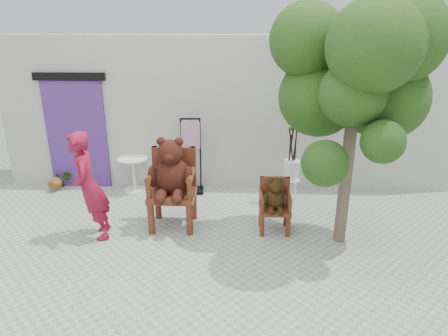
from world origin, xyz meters
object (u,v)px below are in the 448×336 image
Objects in this scene: cafe_table at (134,170)px; display_stand at (191,164)px; tree at (355,70)px; chair_big at (172,177)px; person at (89,187)px; chair_small at (275,200)px; stool_bucket at (291,169)px.

display_stand is at bearing -0.18° from cafe_table.
cafe_table is 0.19× the size of tree.
chair_big is at bearing 172.47° from tree.
chair_big is 1.81m from cafe_table.
person is 4.20m from tree.
chair_big is 1.70m from chair_small.
cafe_table is at bearing 150.58° from chair_small.
cafe_table is 0.47× the size of display_stand.
display_stand is at bearing 169.49° from stool_bucket.
display_stand is 1.04× the size of stool_bucket.
person is at bearing -94.92° from cafe_table.
cafe_table is 3.11m from stool_bucket.
tree reaches higher than chair_big.
chair_big is at bearing -54.20° from cafe_table.
display_stand reaches higher than chair_small.
chair_big is 2.17× the size of cafe_table.
chair_big is 1.67× the size of chair_small.
chair_small is 0.63× the size of stool_bucket.
display_stand reaches higher than cafe_table.
cafe_table is at bearing 154.15° from tree.
chair_big is at bearing -99.12° from display_stand.
stool_bucket reaches higher than cafe_table.
tree is (0.58, -1.41, 1.95)m from stool_bucket.
chair_big is at bearing -152.56° from stool_bucket.
chair_small is at bearing 165.28° from tree.
stool_bucket is at bearing -14.08° from display_stand.
chair_big reaches higher than cafe_table.
tree is at bearing -7.53° from chair_big.
cafe_table is 0.48× the size of stool_bucket.
chair_small is 1.23m from stool_bucket.
stool_bucket is (1.91, -0.36, 0.06)m from display_stand.
chair_big reaches higher than stool_bucket.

